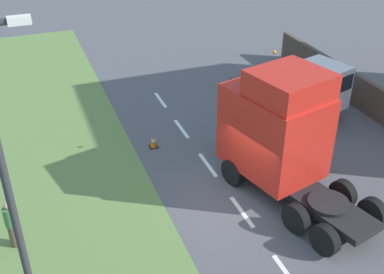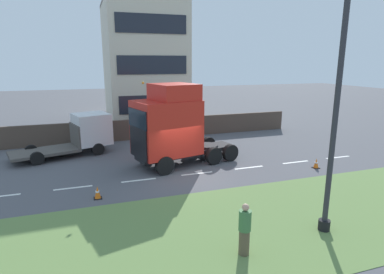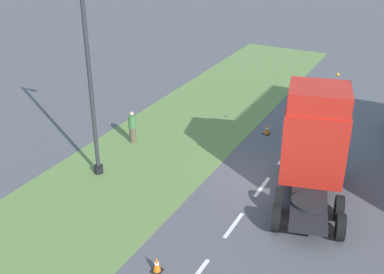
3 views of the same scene
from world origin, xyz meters
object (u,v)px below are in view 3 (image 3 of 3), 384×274
Objects in this scene: lorry_cab at (314,138)px; traffic_cone_lead at (157,264)px; traffic_cone_trailing at (267,129)px; lamp_post at (93,97)px; pedestrian at (132,127)px.

lorry_cab reaches higher than traffic_cone_lead.
lorry_cab is 11.43× the size of traffic_cone_trailing.
lamp_post is 4.59m from pedestrian.
lamp_post is at bearing -173.65° from lorry_cab.
traffic_cone_trailing is at bearing 54.56° from lamp_post.
lorry_cab is 5.94m from traffic_cone_trailing.
lamp_post is at bearing -125.44° from traffic_cone_trailing.
lamp_post reaches higher than traffic_cone_lead.
traffic_cone_trailing is (5.93, 4.21, -0.57)m from pedestrian.
traffic_cone_lead is (6.30, -7.93, -0.57)m from pedestrian.
lamp_post reaches higher than lorry_cab.
pedestrian is 2.99× the size of traffic_cone_lead.
traffic_cone_trailing is at bearing 114.64° from lorry_cab.
pedestrian is 10.15m from traffic_cone_lead.
pedestrian is at bearing 128.44° from traffic_cone_lead.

